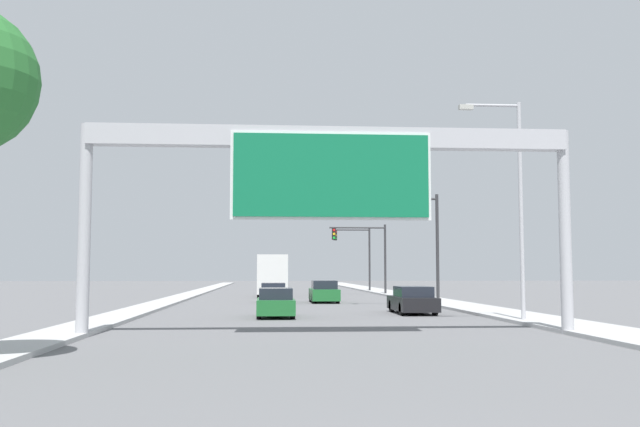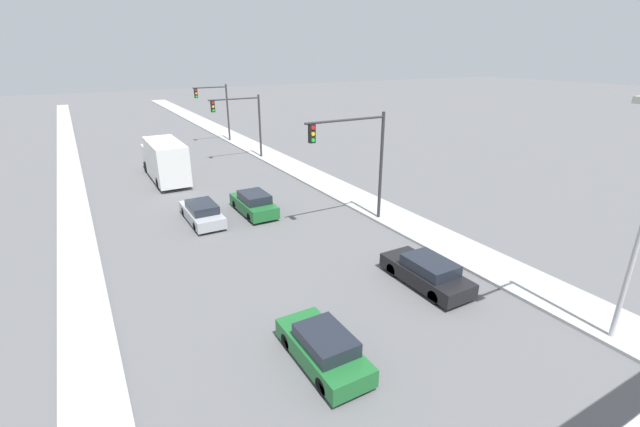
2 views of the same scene
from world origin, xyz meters
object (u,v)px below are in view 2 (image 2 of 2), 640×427
car_near_left (427,272)px  truck_box_primary (165,160)px  traffic_light_far_intersection (217,104)px  car_far_center (254,204)px  traffic_light_near_intersection (360,151)px  car_mid_center (202,213)px  traffic_light_mid_block (244,116)px  car_far_left (323,348)px

car_near_left → truck_box_primary: size_ratio=0.53×
car_near_left → traffic_light_far_intersection: 38.22m
car_far_center → traffic_light_near_intersection: traffic_light_near_intersection is taller
car_near_left → truck_box_primary: (-7.00, 24.44, 1.10)m
car_far_center → truck_box_primary: (-3.50, 11.37, 1.05)m
car_mid_center → car_far_center: (3.50, -0.22, 0.06)m
car_near_left → traffic_light_mid_block: 28.26m
car_far_center → car_near_left: 13.52m
traffic_light_near_intersection → traffic_light_far_intersection: traffic_light_near_intersection is taller
car_mid_center → car_far_center: 3.51m
car_far_left → car_near_left: 7.37m
car_far_left → traffic_light_mid_block: traffic_light_mid_block is taller
truck_box_primary → car_far_center: bearing=-72.9°
car_far_center → truck_box_primary: size_ratio=0.51×
car_mid_center → traffic_light_far_intersection: size_ratio=0.71×
car_far_center → traffic_light_mid_block: (5.11, 14.91, 3.64)m
car_far_center → traffic_light_far_intersection: traffic_light_far_intersection is taller
truck_box_primary → traffic_light_far_intersection: (9.06, 13.54, 2.73)m
truck_box_primary → traffic_light_far_intersection: size_ratio=1.31×
car_far_left → truck_box_primary: truck_box_primary is taller
traffic_light_far_intersection → traffic_light_near_intersection: bearing=-90.9°
car_mid_center → truck_box_primary: (-0.00, 11.16, 1.11)m
traffic_light_near_intersection → car_near_left: bearing=-101.1°
traffic_light_far_intersection → car_near_left: bearing=-93.1°
car_far_left → car_far_center: (3.50, 15.36, 0.06)m
car_near_left → truck_box_primary: truck_box_primary is taller
car_far_left → traffic_light_mid_block: size_ratio=0.66×
car_far_left → car_far_center: bearing=77.2°
car_mid_center → car_near_left: bearing=-62.2°
car_far_center → truck_box_primary: truck_box_primary is taller
car_far_left → car_far_center: car_far_center is taller
traffic_light_far_intersection → truck_box_primary: bearing=-123.8°
car_mid_center → car_near_left: (7.00, -13.28, 0.01)m
truck_box_primary → traffic_light_far_intersection: bearing=56.2°
car_near_left → traffic_light_mid_block: (1.61, 27.97, 3.69)m
car_far_left → traffic_light_near_intersection: traffic_light_near_intersection is taller
car_near_left → truck_box_primary: bearing=106.0°
truck_box_primary → traffic_light_mid_block: traffic_light_mid_block is taller
traffic_light_near_intersection → traffic_light_far_intersection: size_ratio=1.04×
car_mid_center → traffic_light_far_intersection: bearing=69.8°
car_near_left → traffic_light_far_intersection: traffic_light_far_intersection is taller
traffic_light_far_intersection → traffic_light_mid_block: bearing=-92.6°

